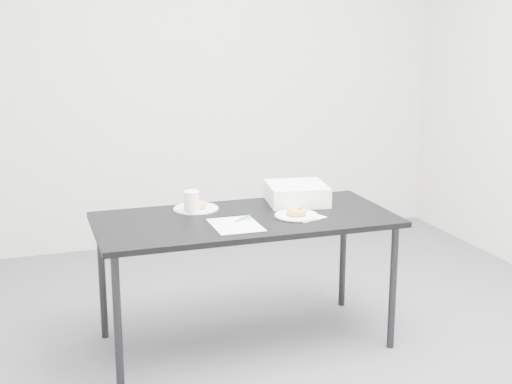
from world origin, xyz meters
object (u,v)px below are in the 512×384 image
object	(u,v)px
pen	(243,218)
plate_far	(196,209)
donut_far	(196,205)
donut_near	(297,212)
coffee_cup	(192,202)
scorecard	(236,225)
plate_near	(297,215)
bakery_box	(297,193)
table	(245,227)

from	to	relation	value
pen	plate_far	distance (m)	0.32
plate_far	donut_far	distance (m)	0.02
donut_near	coffee_cup	xyz separation A→B (m)	(-0.48, 0.24, 0.03)
scorecard	pen	bearing A→B (deg)	53.43
plate_near	plate_far	xyz separation A→B (m)	(-0.45, 0.31, -0.00)
plate_near	plate_far	bearing A→B (deg)	145.59
donut_near	bakery_box	world-z (taller)	bakery_box
donut_far	pen	bearing A→B (deg)	-58.03
table	plate_near	bearing A→B (deg)	-17.20
donut_near	plate_far	bearing A→B (deg)	145.59
scorecard	donut_far	xyz separation A→B (m)	(-0.11, 0.35, 0.02)
donut_near	scorecard	bearing A→B (deg)	-172.22
table	donut_far	distance (m)	0.31
pen	donut_near	xyz separation A→B (m)	(0.28, -0.03, 0.02)
plate_far	donut_near	bearing A→B (deg)	-34.41
scorecard	donut_far	world-z (taller)	donut_far
pen	bakery_box	size ratio (longest dim) A/B	0.43
donut_far	scorecard	bearing A→B (deg)	-72.78
table	plate_near	xyz separation A→B (m)	(0.25, -0.08, 0.06)
table	donut_far	size ratio (longest dim) A/B	13.58
plate_near	donut_far	bearing A→B (deg)	145.59
plate_far	bakery_box	distance (m)	0.56
pen	plate_near	distance (m)	0.28
pen	donut_far	bearing A→B (deg)	79.84
pen	donut_near	distance (m)	0.28
scorecard	coffee_cup	bearing A→B (deg)	118.43
coffee_cup	bakery_box	bearing A→B (deg)	2.26
table	pen	xyz separation A→B (m)	(-0.03, -0.05, 0.06)
donut_far	bakery_box	distance (m)	0.55
table	pen	bearing A→B (deg)	-120.07
coffee_cup	bakery_box	world-z (taller)	coffee_cup
scorecard	donut_near	bearing A→B (deg)	8.65
table	bakery_box	world-z (taller)	bakery_box
scorecard	plate_far	xyz separation A→B (m)	(-0.11, 0.35, 0.00)
plate_far	pen	bearing A→B (deg)	-58.03
donut_far	plate_near	bearing A→B (deg)	-34.41
scorecard	pen	world-z (taller)	pen
table	scorecard	distance (m)	0.16
pen	coffee_cup	world-z (taller)	coffee_cup
pen	bakery_box	xyz separation A→B (m)	(0.38, 0.23, 0.05)
plate_near	donut_near	distance (m)	0.02
plate_far	bakery_box	bearing A→B (deg)	-4.62
scorecard	donut_far	size ratio (longest dim) A/B	2.56
table	bakery_box	size ratio (longest dim) A/B	4.87
scorecard	donut_near	world-z (taller)	donut_near
scorecard	pen	xyz separation A→B (m)	(0.06, 0.08, 0.01)
plate_near	donut_far	xyz separation A→B (m)	(-0.45, 0.31, 0.02)
table	scorecard	bearing A→B (deg)	-124.49
donut_near	donut_far	distance (m)	0.54
table	bakery_box	bearing A→B (deg)	27.61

